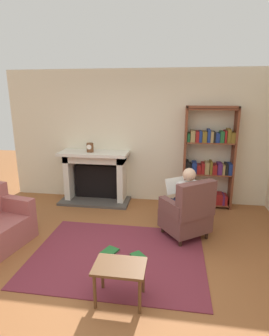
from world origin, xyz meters
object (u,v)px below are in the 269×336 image
(armchair_reading, at_px, (188,213))
(side_table, at_px, (120,271))
(fireplace, at_px, (96,175))
(bookshelf, at_px, (208,161))
(seated_reader, at_px, (184,198))
(mantel_clock, at_px, (90,148))

(armchair_reading, height_order, side_table, armchair_reading)
(fireplace, relative_size, bookshelf, 0.72)
(bookshelf, relative_size, side_table, 3.57)
(seated_reader, bearing_deg, fireplace, -70.64)
(armchair_reading, bearing_deg, side_table, 26.56)
(side_table, bearing_deg, mantel_clock, 113.07)
(seated_reader, bearing_deg, mantel_clock, -67.46)
(bookshelf, bearing_deg, seated_reader, -111.17)
(fireplace, bearing_deg, seated_reader, -34.44)
(side_table, bearing_deg, seated_reader, 66.20)
(armchair_reading, relative_size, seated_reader, 0.85)
(mantel_clock, distance_m, armchair_reading, 2.41)
(fireplace, bearing_deg, mantel_clock, -123.43)
(side_table, bearing_deg, fireplace, 111.17)
(mantel_clock, relative_size, side_table, 0.33)
(fireplace, height_order, armchair_reading, fireplace)
(fireplace, relative_size, seated_reader, 1.27)
(fireplace, height_order, seated_reader, seated_reader)
(mantel_clock, relative_size, seated_reader, 0.16)
(mantel_clock, bearing_deg, fireplace, 56.57)
(armchair_reading, bearing_deg, fireplace, -71.61)
(armchair_reading, relative_size, side_table, 1.73)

